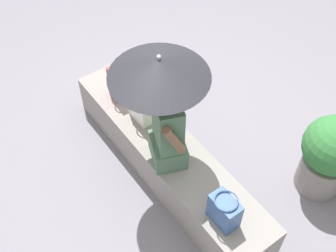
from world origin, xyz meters
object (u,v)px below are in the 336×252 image
Objects in this scene: person_seated at (168,129)px; parasol at (159,68)px; tote_bag_canvas at (118,84)px; shoulder_bag_spare at (141,104)px; planter_near at (330,154)px; handbag_black at (224,211)px.

parasol is at bearing 11.41° from person_seated.
shoulder_bag_spare reaches higher than tote_bag_canvas.
tote_bag_canvas is 0.92× the size of shoulder_bag_spare.
person_seated is 1.05× the size of planter_near.
parasol is 1.77m from planter_near.
person_seated is 2.36× the size of shoulder_bag_spare.
person_seated is 3.03× the size of handbag_black.
shoulder_bag_spare is (1.27, -0.08, 0.04)m from handbag_black.
shoulder_bag_spare is at bearing -11.63° from parasol.
handbag_black is (-0.84, -0.01, -0.86)m from parasol.
handbag_black is at bearing 178.04° from tote_bag_canvas.
shoulder_bag_spare reaches higher than handbag_black.
parasol is at bearing 51.84° from planter_near.
parasol is at bearing 168.37° from shoulder_bag_spare.
parasol is 3.21× the size of tote_bag_canvas.
parasol is 1.31× the size of planter_near.
person_seated is at bearing 176.96° from tote_bag_canvas.
tote_bag_canvas is 0.37m from shoulder_bag_spare.
person_seated is 1.46m from planter_near.
shoulder_bag_spare is 1.74m from planter_near.
tote_bag_canvas is (1.64, -0.06, 0.03)m from handbag_black.
parasol reaches higher than tote_bag_canvas.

